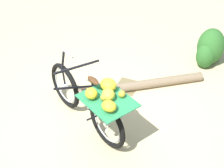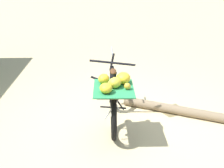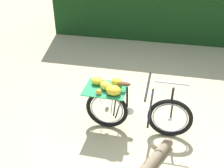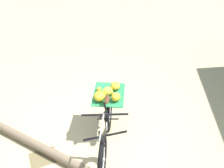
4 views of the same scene
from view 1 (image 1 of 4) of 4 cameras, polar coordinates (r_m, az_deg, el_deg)
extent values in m
plane|color=#C6B284|center=(5.07, -3.58, -6.88)|extent=(60.00, 60.00, 0.00)
torus|color=black|center=(5.24, -7.82, -0.30)|extent=(0.41, 0.68, 0.73)
torus|color=#B7B7BC|center=(5.24, -7.82, -0.30)|extent=(0.29, 0.51, 0.57)
cylinder|color=#B7B7BC|center=(5.24, -7.82, -0.30)|extent=(0.10, 0.09, 0.06)
torus|color=black|center=(4.56, -0.85, -6.59)|extent=(0.41, 0.68, 0.73)
torus|color=#B7B7BC|center=(4.56, -0.85, -6.59)|extent=(0.29, 0.51, 0.57)
cylinder|color=#B7B7BC|center=(4.56, -0.85, -6.59)|extent=(0.10, 0.09, 0.06)
cylinder|color=black|center=(4.92, -5.99, -0.57)|extent=(0.63, 0.36, 0.30)
cylinder|color=black|center=(4.64, -5.82, 2.84)|extent=(0.64, 0.37, 0.11)
cylinder|color=black|center=(4.59, -3.46, -1.81)|extent=(0.12, 0.08, 0.49)
cylinder|color=black|center=(4.67, -2.28, -5.19)|extent=(0.35, 0.20, 0.05)
cylinder|color=black|center=(4.50, -2.04, -3.45)|extent=(0.29, 0.17, 0.47)
cylinder|color=black|center=(5.16, -8.01, 1.08)|extent=(0.06, 0.05, 0.30)
cylinder|color=black|center=(4.98, -8.18, 3.75)|extent=(0.10, 0.08, 0.30)
cylinder|color=gray|center=(4.85, -8.21, 5.66)|extent=(0.27, 0.47, 0.02)
ellipsoid|color=#4C2D19|center=(4.39, -3.13, 0.59)|extent=(0.18, 0.24, 0.06)
cylinder|color=#B7B7BC|center=(4.77, -3.63, -3.84)|extent=(0.09, 0.15, 0.16)
cylinder|color=#B7B7BC|center=(4.49, -1.61, -4.17)|extent=(0.19, 0.11, 0.39)
cylinder|color=#B7B7BC|center=(4.37, 0.04, -5.60)|extent=(0.22, 0.13, 0.39)
cube|color=brown|center=(4.29, -0.74, -2.93)|extent=(0.67, 0.74, 0.02)
cube|color=#287F4C|center=(4.28, -0.74, -2.74)|extent=(0.80, 0.85, 0.01)
ellipsoid|color=gold|center=(4.09, -0.52, -3.71)|extent=(0.23, 0.25, 0.13)
ellipsoid|color=gold|center=(4.27, -3.47, -1.60)|extent=(0.23, 0.23, 0.14)
ellipsoid|color=gold|center=(4.40, -0.62, -0.12)|extent=(0.29, 0.30, 0.15)
ellipsoid|color=yellow|center=(4.25, -0.63, -1.77)|extent=(0.25, 0.24, 0.14)
sphere|color=gold|center=(4.30, 1.65, -1.68)|extent=(0.09, 0.09, 0.09)
sphere|color=#B29333|center=(4.24, -1.34, -2.27)|extent=(0.09, 0.09, 0.09)
cylinder|color=#7F6B51|center=(5.72, 4.98, -0.14)|extent=(1.41, 1.80, 0.15)
ellipsoid|color=#2D6628|center=(6.48, 16.11, 6.06)|extent=(0.54, 0.49, 0.67)
ellipsoid|color=#2D6628|center=(6.37, 15.29, 4.60)|extent=(0.37, 0.33, 0.47)
ellipsoid|color=#2D6628|center=(6.68, 16.63, 5.75)|extent=(0.34, 0.30, 0.44)
cylinder|color=#4C3823|center=(6.62, 15.72, 4.05)|extent=(0.05, 0.05, 0.13)
cube|color=olive|center=(5.79, 2.51, -0.41)|extent=(0.44, 0.36, 0.01)
camera|label=2|loc=(2.44, 61.25, -17.47)|focal=45.58mm
camera|label=3|loc=(6.59, 22.71, 31.12)|focal=43.29mm
camera|label=4|loc=(6.26, -27.64, 33.55)|focal=40.10mm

